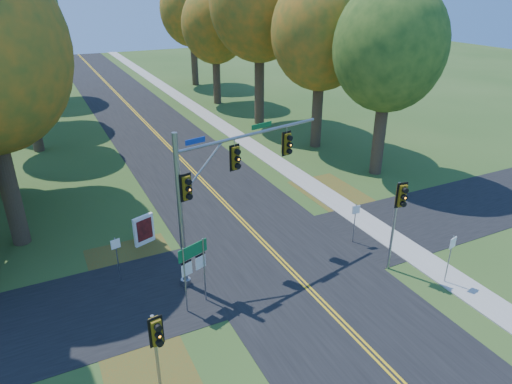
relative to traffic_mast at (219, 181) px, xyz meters
name	(u,v)px	position (x,y,z in m)	size (l,w,h in m)	color
ground	(300,280)	(2.86, -2.37, -4.54)	(160.00, 160.00, 0.00)	#2B4C1B
road_main	(300,280)	(2.86, -2.37, -4.53)	(8.00, 160.00, 0.02)	black
road_cross	(279,258)	(2.86, -0.37, -4.53)	(60.00, 6.00, 0.02)	black
centerline_left	(298,280)	(2.76, -2.37, -4.52)	(0.10, 160.00, 0.01)	gold
centerline_right	(302,279)	(2.96, -2.37, -4.52)	(0.10, 160.00, 0.01)	gold
sidewalk_east	(405,248)	(9.06, -2.37, -4.51)	(1.60, 160.00, 0.06)	#9E998E
leaf_patch_w_near	(136,271)	(-3.64, 1.63, -4.53)	(4.00, 6.00, 0.00)	brown
leaf_patch_e	(344,200)	(9.66, 3.63, -4.53)	(3.50, 8.00, 0.00)	brown
tree_e_a	(389,48)	(14.43, 6.40, 3.99)	(7.20, 7.20, 12.73)	#38281C
tree_e_b	(322,32)	(13.83, 13.21, 4.36)	(7.60, 7.60, 13.33)	#38281C
tree_w_c	(19,48)	(-6.68, 22.10, 3.40)	(6.80, 6.80, 11.91)	#38281C
tree_e_c	(260,3)	(12.74, 21.32, 6.12)	(8.80, 8.80, 15.79)	#38281C
tree_w_d	(5,14)	(-7.26, 30.81, 5.24)	(8.20, 8.20, 14.56)	#38281C
tree_e_d	(215,25)	(12.12, 30.50, 3.70)	(7.00, 7.00, 12.32)	#38281C
tree_w_e	(17,5)	(-6.06, 41.72, 5.53)	(8.40, 8.40, 14.97)	#38281C
tree_e_e	(192,10)	(13.33, 41.21, 4.65)	(7.80, 7.80, 13.74)	#38281C
traffic_mast	(219,181)	(0.00, 0.00, 0.00)	(7.62, 2.12, 7.06)	gray
east_signal_pole	(399,205)	(7.03, -3.56, -1.12)	(0.52, 0.60, 4.51)	#999CA1
ped_signal_pole	(157,337)	(-4.43, -5.61, -2.26)	(0.48, 0.56, 3.06)	gray
route_sign_cluster	(194,262)	(-1.95, -1.95, -2.41)	(1.34, 0.53, 3.02)	gray
info_kiosk	(144,230)	(-2.64, 3.96, -3.75)	(1.13, 0.55, 1.59)	white
reg_sign_e_north	(355,216)	(7.06, -0.70, -3.04)	(0.42, 0.09, 2.20)	gray
reg_sign_e_south	(451,251)	(8.60, -5.39, -2.89)	(0.45, 0.14, 2.40)	gray
reg_sign_w	(117,252)	(-4.43, 1.30, -3.04)	(0.41, 0.12, 2.19)	gray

